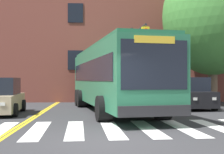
# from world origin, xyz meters

# --- Properties ---
(ground_plane) EXTENTS (120.00, 120.00, 0.00)m
(ground_plane) POSITION_xyz_m (0.00, 0.00, 0.00)
(ground_plane) COLOR #303033
(crosswalk) EXTENTS (11.59, 4.43, 0.01)m
(crosswalk) POSITION_xyz_m (0.81, 2.10, 0.00)
(crosswalk) COLOR white
(crosswalk) RESTS_ON ground
(lane_line_yellow_inner) EXTENTS (0.12, 36.00, 0.01)m
(lane_line_yellow_inner) POSITION_xyz_m (-3.05, 16.10, 0.00)
(lane_line_yellow_inner) COLOR gold
(lane_line_yellow_inner) RESTS_ON ground
(lane_line_yellow_outer) EXTENTS (0.12, 36.00, 0.01)m
(lane_line_yellow_outer) POSITION_xyz_m (-2.89, 16.10, 0.00)
(lane_line_yellow_outer) COLOR gold
(lane_line_yellow_outer) RESTS_ON ground
(city_bus) EXTENTS (4.55, 12.58, 3.31)m
(city_bus) POSITION_xyz_m (0.57, 7.87, 1.82)
(city_bus) COLOR #28704C
(city_bus) RESTS_ON ground
(car_tan_near_lane) EXTENTS (2.21, 4.11, 1.72)m
(car_tan_near_lane) POSITION_xyz_m (-4.81, 6.79, 0.79)
(car_tan_near_lane) COLOR tan
(car_tan_near_lane) RESTS_ON ground
(car_black_far_lane) EXTENTS (2.16, 3.82, 1.76)m
(car_black_far_lane) POSITION_xyz_m (5.03, 8.96, 0.81)
(car_black_far_lane) COLOR black
(car_black_far_lane) RESTS_ON ground
(car_red_behind_bus) EXTENTS (2.56, 5.09, 2.29)m
(car_red_behind_bus) POSITION_xyz_m (0.28, 15.90, 1.08)
(car_red_behind_bus) COLOR #AD1E1E
(car_red_behind_bus) RESTS_ON ground
(traffic_light_overhead) EXTENTS (0.50, 3.62, 4.64)m
(traffic_light_overhead) POSITION_xyz_m (1.91, 8.16, 3.13)
(traffic_light_overhead) COLOR #28282D
(traffic_light_overhead) RESTS_ON ground
(street_tree_curbside_large) EXTENTS (8.03, 7.68, 9.39)m
(street_tree_curbside_large) POSITION_xyz_m (7.21, 11.30, 5.65)
(street_tree_curbside_large) COLOR brown
(street_tree_curbside_large) RESTS_ON ground
(building_facade) EXTENTS (38.14, 6.55, 12.20)m
(building_facade) POSITION_xyz_m (-1.72, 17.58, 6.10)
(building_facade) COLOR brown
(building_facade) RESTS_ON ground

